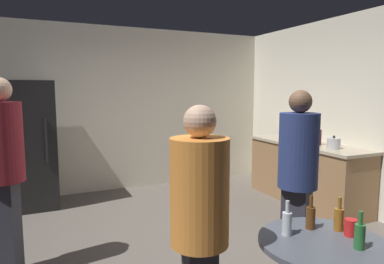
{
  "coord_description": "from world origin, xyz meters",
  "views": [
    {
      "loc": [
        -1.33,
        -3.13,
        1.67
      ],
      "look_at": [
        0.21,
        0.29,
        1.21
      ],
      "focal_mm": 32.32,
      "sensor_mm": 36.0,
      "label": 1
    }
  ],
  "objects": [
    {
      "name": "ground_plane",
      "position": [
        0.0,
        0.0,
        -0.05
      ],
      "size": [
        5.2,
        5.2,
        0.1
      ],
      "primitive_type": "cube",
      "color": "#5B544C"
    },
    {
      "name": "beer_bottle_on_counter",
      "position": [
        2.29,
        0.7,
        0.98
      ],
      "size": [
        0.06,
        0.06,
        0.23
      ],
      "color": "#26662D",
      "rests_on": "kitchen_counter"
    },
    {
      "name": "kitchen_counter",
      "position": [
        2.28,
        0.74,
        0.45
      ],
      "size": [
        0.64,
        1.99,
        0.9
      ],
      "color": "olive",
      "rests_on": "ground_plane"
    },
    {
      "name": "beer_bottle_green",
      "position": [
        0.37,
        -1.76,
        0.82
      ],
      "size": [
        0.06,
        0.06,
        0.23
      ],
      "color": "#26662D",
      "rests_on": "foreground_table"
    },
    {
      "name": "refrigerator",
      "position": [
        -1.44,
        2.2,
        0.9
      ],
      "size": [
        0.7,
        0.68,
        1.8
      ],
      "color": "black",
      "rests_on": "ground_plane"
    },
    {
      "name": "person_in_navy_shirt",
      "position": [
        0.72,
        -0.82,
        0.98
      ],
      "size": [
        0.46,
        0.46,
        1.67
      ],
      "rotation": [
        0.0,
        0.0,
        -2.66
      ],
      "color": "#2D2D38",
      "rests_on": "ground_plane"
    },
    {
      "name": "wall_back",
      "position": [
        0.0,
        2.63,
        1.35
      ],
      "size": [
        5.32,
        0.06,
        2.7
      ],
      "primitive_type": "cube",
      "color": "silver",
      "rests_on": "ground_plane"
    },
    {
      "name": "beer_bottle_clear",
      "position": [
        0.11,
        -1.42,
        0.82
      ],
      "size": [
        0.06,
        0.06,
        0.23
      ],
      "color": "silver",
      "rests_on": "foreground_table"
    },
    {
      "name": "wall_side_right",
      "position": [
        2.63,
        0.0,
        1.35
      ],
      "size": [
        0.06,
        5.2,
        2.7
      ],
      "primitive_type": "cube",
      "color": "silver",
      "rests_on": "ground_plane"
    },
    {
      "name": "wine_bottle_on_counter",
      "position": [
        2.27,
        0.51,
        1.02
      ],
      "size": [
        0.08,
        0.08,
        0.31
      ],
      "color": "#3F141E",
      "rests_on": "kitchen_counter"
    },
    {
      "name": "person_in_orange_shirt",
      "position": [
        -0.51,
        -1.4,
        0.93
      ],
      "size": [
        0.4,
        0.4,
        1.59
      ],
      "rotation": [
        0.0,
        0.0,
        -0.19
      ],
      "color": "#2D2D38",
      "rests_on": "ground_plane"
    },
    {
      "name": "foreground_table",
      "position": [
        0.26,
        -1.59,
        0.63
      ],
      "size": [
        0.8,
        0.8,
        0.73
      ],
      "color": "#4C515B",
      "rests_on": "ground_plane"
    },
    {
      "name": "beer_bottle_amber",
      "position": [
        0.48,
        -1.51,
        0.82
      ],
      "size": [
        0.06,
        0.06,
        0.23
      ],
      "color": "#8C5919",
      "rests_on": "foreground_table"
    },
    {
      "name": "kettle",
      "position": [
        2.23,
        0.21,
        0.97
      ],
      "size": [
        0.24,
        0.17,
        0.18
      ],
      "color": "#B2B2B7",
      "rests_on": "kitchen_counter"
    },
    {
      "name": "person_in_maroon_shirt",
      "position": [
        -1.61,
        0.23,
        1.05
      ],
      "size": [
        0.42,
        0.42,
        1.78
      ],
      "rotation": [
        0.0,
        0.0,
        -0.3
      ],
      "color": "#2D2D38",
      "rests_on": "ground_plane"
    },
    {
      "name": "plastic_cup_red",
      "position": [
        0.48,
        -1.6,
        0.79
      ],
      "size": [
        0.08,
        0.08,
        0.11
      ],
      "primitive_type": "cylinder",
      "color": "red",
      "rests_on": "foreground_table"
    },
    {
      "name": "beer_bottle_brown",
      "position": [
        0.33,
        -1.41,
        0.82
      ],
      "size": [
        0.06,
        0.06,
        0.23
      ],
      "color": "#593314",
      "rests_on": "foreground_table"
    }
  ]
}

